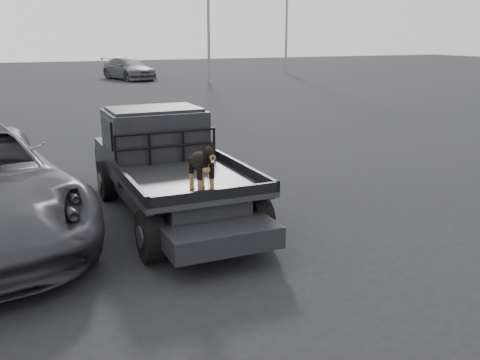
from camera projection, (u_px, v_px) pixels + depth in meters
name	position (u px, v px, depth m)	size (l,w,h in m)	color
ground	(244.00, 246.00, 8.08)	(120.00, 120.00, 0.00)	black
flatbed_ute	(172.00, 192.00, 9.25)	(2.00, 5.40, 0.92)	black
ute_cab	(155.00, 131.00, 9.85)	(1.72, 1.30, 0.88)	black
headache_rack	(167.00, 148.00, 9.23)	(1.80, 0.08, 0.55)	black
dog	(201.00, 166.00, 7.55)	(0.32, 0.60, 0.74)	black
distant_car_b	(129.00, 69.00, 37.39)	(2.10, 5.16, 1.50)	#444449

